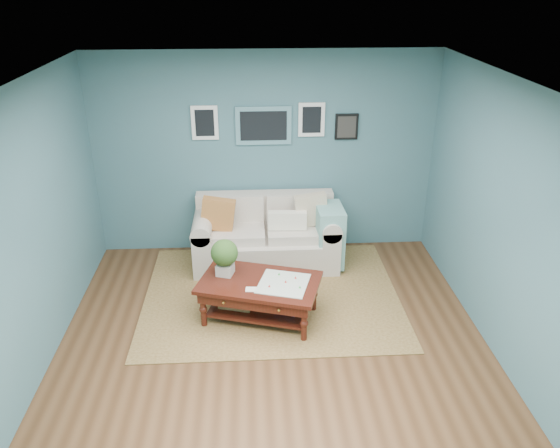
{
  "coord_description": "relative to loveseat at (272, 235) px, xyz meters",
  "views": [
    {
      "loc": [
        -0.2,
        -4.42,
        3.59
      ],
      "look_at": [
        0.11,
        1.0,
        1.04
      ],
      "focal_mm": 35.0,
      "sensor_mm": 36.0,
      "label": 1
    }
  ],
  "objects": [
    {
      "name": "area_rug",
      "position": [
        -0.05,
        -0.84,
        -0.4
      ],
      "size": [
        3.03,
        2.43,
        0.01
      ],
      "primitive_type": "cube",
      "color": "brown",
      "rests_on": "ground"
    },
    {
      "name": "coffee_table",
      "position": [
        -0.26,
        -1.27,
        -0.0
      ],
      "size": [
        1.45,
        1.09,
        0.9
      ],
      "rotation": [
        0.0,
        0.0,
        -0.29
      ],
      "color": "black",
      "rests_on": "ground"
    },
    {
      "name": "loveseat",
      "position": [
        0.0,
        0.0,
        0.0
      ],
      "size": [
        1.92,
        0.87,
        0.99
      ],
      "color": "beige",
      "rests_on": "ground"
    },
    {
      "name": "room_shell",
      "position": [
        -0.07,
        -1.97,
        0.96
      ],
      "size": [
        5.0,
        5.02,
        2.7
      ],
      "color": "brown",
      "rests_on": "ground"
    }
  ]
}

